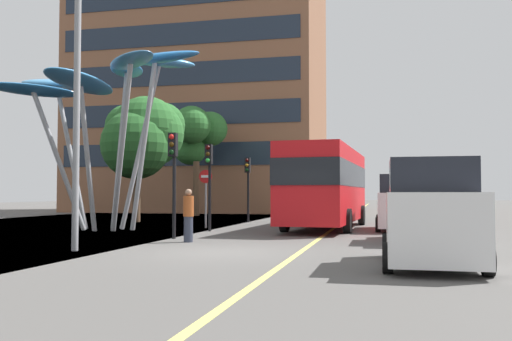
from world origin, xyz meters
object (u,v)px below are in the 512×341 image
Objects in this scene: leaf_sculpture at (104,84)px; car_parked_mid at (423,211)px; red_bus at (326,183)px; car_parked_near at (431,216)px; traffic_light_kerb_far at (209,168)px; traffic_light_island_mid at (248,175)px; pedestrian at (188,215)px; street_lamp at (87,45)px; no_entry_sign at (206,189)px; traffic_light_kerb_near at (173,162)px; car_parked_far at (401,204)px.

leaf_sculpture is 2.29× the size of car_parked_mid.
red_bus is 2.59× the size of car_parked_near.
traffic_light_kerb_far is (-4.49, -2.97, 0.56)m from red_bus.
red_bus is 5.41m from traffic_light_kerb_far.
traffic_light_island_mid is (4.56, 7.36, -3.73)m from leaf_sculpture.
car_parked_mid is 2.43× the size of pedestrian.
street_lamp reaches higher than no_entry_sign.
pedestrian is at bearing -76.29° from no_entry_sign.
pedestrian is at bearing 61.03° from street_lamp.
traffic_light_island_mid is (-0.11, 11.16, -0.10)m from traffic_light_kerb_near.
red_bus reaches higher than car_parked_far.
traffic_light_kerb_near is 2.26m from pedestrian.
traffic_light_island_mid reaches higher than car_parked_mid.
traffic_light_kerb_near is 10.08m from car_parked_far.
red_bus is 10.57m from leaf_sculpture.
car_parked_far is at bearing -31.86° from traffic_light_island_mid.
traffic_light_kerb_near is 6.03m from no_entry_sign.
traffic_light_kerb_far is at bearing 83.83° from street_lamp.
leaf_sculpture is 9.17m from pedestrian.
car_parked_far is at bearing 11.38° from leaf_sculpture.
red_bus is 8.23m from traffic_light_kerb_near.
street_lamp is at bearing -129.04° from car_parked_far.
pedestrian is (0.94, -1.05, -1.77)m from traffic_light_kerb_near.
car_parked_mid is at bearing 4.72° from traffic_light_kerb_near.
no_entry_sign reaches higher than pedestrian.
car_parked_far is at bearing -9.79° from red_bus.
traffic_light_kerb_far is 0.79× the size of car_parked_far.
traffic_light_kerb_near reaches higher than pedestrian.
car_parked_far is at bearing 47.29° from pedestrian.
car_parked_mid is 7.49m from pedestrian.
leaf_sculpture is at bearing -161.68° from red_bus.
traffic_light_kerb_near reaches higher than no_entry_sign.
leaf_sculpture reaches higher than traffic_light_kerb_near.
street_lamp is at bearing 172.01° from car_parked_near.
car_parked_near is 9.97m from street_lamp.
no_entry_sign is at bearing 103.71° from pedestrian.
street_lamp is 10.89m from no_entry_sign.
traffic_light_kerb_near is at bearing -175.28° from car_parked_mid.
car_parked_near is (12.62, -9.31, -5.18)m from leaf_sculpture.
traffic_light_island_mid is at bearing 58.24° from leaf_sculpture.
leaf_sculpture is 9.43m from traffic_light_island_mid.
traffic_light_island_mid is at bearing 115.83° from car_parked_near.
no_entry_sign is at bearing -177.43° from car_parked_far.
car_parked_far is at bearing 17.45° from traffic_light_kerb_far.
car_parked_near reaches higher than pedestrian.
traffic_light_kerb_near is 3.88m from traffic_light_kerb_far.
traffic_light_kerb_far is at bearing 89.44° from traffic_light_kerb_near.
traffic_light_kerb_near is at bearing 131.57° from pedestrian.
street_lamp is at bearing -92.73° from traffic_light_island_mid.
traffic_light_kerb_far is 8.19m from car_parked_far.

